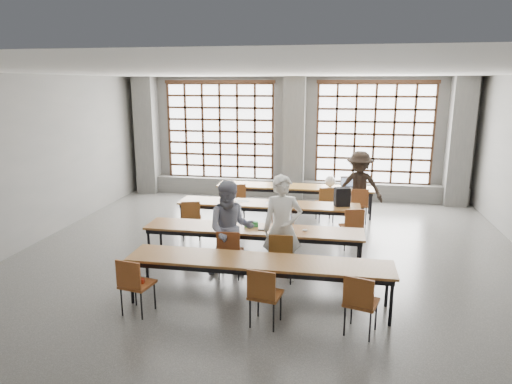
# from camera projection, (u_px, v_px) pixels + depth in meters

# --- Properties ---
(floor) EXTENTS (11.00, 11.00, 0.00)m
(floor) POSITION_uv_depth(u_px,v_px,m) (265.00, 264.00, 8.55)
(floor) COLOR #4D4D4B
(floor) RESTS_ON ground
(ceiling) EXTENTS (11.00, 11.00, 0.00)m
(ceiling) POSITION_uv_depth(u_px,v_px,m) (266.00, 72.00, 7.74)
(ceiling) COLOR silver
(ceiling) RESTS_ON floor
(wall_back) EXTENTS (10.00, 0.00, 10.00)m
(wall_back) POSITION_uv_depth(u_px,v_px,m) (295.00, 138.00, 13.41)
(wall_back) COLOR #62625F
(wall_back) RESTS_ON floor
(wall_front) EXTENTS (10.00, 0.00, 10.00)m
(wall_front) POSITION_uv_depth(u_px,v_px,m) (130.00, 337.00, 2.88)
(wall_front) COLOR #62625F
(wall_front) RESTS_ON floor
(wall_left) EXTENTS (0.00, 11.00, 11.00)m
(wall_left) POSITION_uv_depth(u_px,v_px,m) (16.00, 164.00, 9.01)
(wall_left) COLOR #62625F
(wall_left) RESTS_ON floor
(column_left) EXTENTS (0.60, 0.55, 3.50)m
(column_left) POSITION_uv_depth(u_px,v_px,m) (147.00, 136.00, 13.92)
(column_left) COLOR #575755
(column_left) RESTS_ON floor
(column_mid) EXTENTS (0.60, 0.55, 3.50)m
(column_mid) POSITION_uv_depth(u_px,v_px,m) (294.00, 139.00, 13.14)
(column_mid) COLOR #575755
(column_mid) RESTS_ON floor
(column_right) EXTENTS (0.60, 0.55, 3.50)m
(column_right) POSITION_uv_depth(u_px,v_px,m) (459.00, 142.00, 12.36)
(column_right) COLOR #575755
(column_right) RESTS_ON floor
(window_left) EXTENTS (3.32, 0.12, 3.00)m
(window_left) POSITION_uv_depth(u_px,v_px,m) (220.00, 131.00, 13.69)
(window_left) COLOR white
(window_left) RESTS_ON wall_back
(window_right) EXTENTS (3.32, 0.12, 3.00)m
(window_right) POSITION_uv_depth(u_px,v_px,m) (374.00, 134.00, 12.91)
(window_right) COLOR white
(window_right) RESTS_ON wall_back
(sill_ledge) EXTENTS (9.80, 0.35, 0.50)m
(sill_ledge) POSITION_uv_depth(u_px,v_px,m) (293.00, 189.00, 13.57)
(sill_ledge) COLOR #575755
(sill_ledge) RESTS_ON floor
(desk_row_a) EXTENTS (4.00, 0.70, 0.73)m
(desk_row_a) POSITION_uv_depth(u_px,v_px,m) (295.00, 188.00, 11.77)
(desk_row_a) COLOR brown
(desk_row_a) RESTS_ON floor
(desk_row_b) EXTENTS (4.00, 0.70, 0.73)m
(desk_row_b) POSITION_uv_depth(u_px,v_px,m) (268.00, 206.00, 10.09)
(desk_row_b) COLOR brown
(desk_row_b) RESTS_ON floor
(desk_row_c) EXTENTS (4.00, 0.70, 0.73)m
(desk_row_c) POSITION_uv_depth(u_px,v_px,m) (253.00, 231.00, 8.35)
(desk_row_c) COLOR brown
(desk_row_c) RESTS_ON floor
(desk_row_d) EXTENTS (4.00, 0.70, 0.73)m
(desk_row_d) POSITION_uv_depth(u_px,v_px,m) (258.00, 264.00, 6.85)
(desk_row_d) COLOR brown
(desk_row_d) RESTS_ON floor
(chair_back_left) EXTENTS (0.53, 0.53, 0.88)m
(chair_back_left) POSITION_uv_depth(u_px,v_px,m) (237.00, 197.00, 11.44)
(chair_back_left) COLOR brown
(chair_back_left) RESTS_ON floor
(chair_back_mid) EXTENTS (0.52, 0.52, 0.88)m
(chair_back_mid) POSITION_uv_depth(u_px,v_px,m) (326.00, 201.00, 11.06)
(chair_back_mid) COLOR brown
(chair_back_mid) RESTS_ON floor
(chair_back_right) EXTENTS (0.45, 0.46, 0.88)m
(chair_back_right) POSITION_uv_depth(u_px,v_px,m) (359.00, 202.00, 10.92)
(chair_back_right) COLOR brown
(chair_back_right) RESTS_ON floor
(chair_mid_left) EXTENTS (0.52, 0.52, 0.88)m
(chair_mid_left) POSITION_uv_depth(u_px,v_px,m) (191.00, 216.00, 9.79)
(chair_mid_left) COLOR brown
(chair_mid_left) RESTS_ON floor
(chair_mid_centre) EXTENTS (0.46, 0.46, 0.88)m
(chair_mid_centre) POSITION_uv_depth(u_px,v_px,m) (282.00, 221.00, 9.45)
(chair_mid_centre) COLOR brown
(chair_mid_centre) RESTS_ON floor
(chair_mid_right) EXTENTS (0.51, 0.52, 0.88)m
(chair_mid_right) POSITION_uv_depth(u_px,v_px,m) (352.00, 224.00, 9.21)
(chair_mid_right) COLOR brown
(chair_mid_right) RESTS_ON floor
(chair_front_left) EXTENTS (0.44, 0.45, 0.88)m
(chair_front_left) POSITION_uv_depth(u_px,v_px,m) (230.00, 249.00, 7.83)
(chair_front_left) COLOR brown
(chair_front_left) RESTS_ON floor
(chair_front_right) EXTENTS (0.43, 0.44, 0.88)m
(chair_front_right) POSITION_uv_depth(u_px,v_px,m) (281.00, 252.00, 7.68)
(chair_front_right) COLOR brown
(chair_front_right) RESTS_ON floor
(chair_near_left) EXTENTS (0.49, 0.49, 0.88)m
(chair_near_left) POSITION_uv_depth(u_px,v_px,m) (134.00, 281.00, 6.57)
(chair_near_left) COLOR brown
(chair_near_left) RESTS_ON floor
(chair_near_mid) EXTENTS (0.48, 0.49, 0.88)m
(chair_near_mid) POSITION_uv_depth(u_px,v_px,m) (264.00, 291.00, 6.24)
(chair_near_mid) COLOR brown
(chair_near_mid) RESTS_ON floor
(chair_near_right) EXTENTS (0.52, 0.53, 0.88)m
(chair_near_right) POSITION_uv_depth(u_px,v_px,m) (360.00, 299.00, 6.02)
(chair_near_right) COLOR brown
(chair_near_right) RESTS_ON floor
(student_male) EXTENTS (0.74, 0.56, 1.83)m
(student_male) POSITION_uv_depth(u_px,v_px,m) (282.00, 228.00, 7.71)
(student_male) COLOR white
(student_male) RESTS_ON floor
(student_female) EXTENTS (0.95, 0.81, 1.71)m
(student_female) POSITION_uv_depth(u_px,v_px,m) (231.00, 229.00, 7.88)
(student_female) COLOR #182048
(student_female) RESTS_ON floor
(student_back) EXTENTS (1.22, 0.84, 1.74)m
(student_back) POSITION_uv_depth(u_px,v_px,m) (359.00, 187.00, 10.97)
(student_back) COLOR black
(student_back) RESTS_ON floor
(laptop_front) EXTENTS (0.42, 0.38, 0.26)m
(laptop_front) POSITION_uv_depth(u_px,v_px,m) (283.00, 225.00, 8.34)
(laptop_front) COLOR #AAABAF
(laptop_front) RESTS_ON desk_row_c
(laptop_back) EXTENTS (0.38, 0.32, 0.26)m
(laptop_back) POSITION_uv_depth(u_px,v_px,m) (348.00, 185.00, 11.61)
(laptop_back) COLOR #BBBBC0
(laptop_back) RESTS_ON desk_row_a
(mouse) EXTENTS (0.11, 0.08, 0.04)m
(mouse) POSITION_uv_depth(u_px,v_px,m) (305.00, 230.00, 8.15)
(mouse) COLOR white
(mouse) RESTS_ON desk_row_c
(green_box) EXTENTS (0.27, 0.15, 0.09)m
(green_box) POSITION_uv_depth(u_px,v_px,m) (251.00, 224.00, 8.41)
(green_box) COLOR green
(green_box) RESTS_ON desk_row_c
(phone) EXTENTS (0.13, 0.07, 0.01)m
(phone) POSITION_uv_depth(u_px,v_px,m) (262.00, 230.00, 8.21)
(phone) COLOR black
(phone) RESTS_ON desk_row_c
(paper_sheet_a) EXTENTS (0.36, 0.31, 0.00)m
(paper_sheet_a) POSITION_uv_depth(u_px,v_px,m) (242.00, 201.00, 10.23)
(paper_sheet_a) COLOR silver
(paper_sheet_a) RESTS_ON desk_row_b
(paper_sheet_c) EXTENTS (0.30, 0.21, 0.00)m
(paper_sheet_c) POSITION_uv_depth(u_px,v_px,m) (273.00, 203.00, 10.06)
(paper_sheet_c) COLOR white
(paper_sheet_c) RESTS_ON desk_row_b
(backpack) EXTENTS (0.36, 0.28, 0.40)m
(backpack) POSITION_uv_depth(u_px,v_px,m) (342.00, 197.00, 9.80)
(backpack) COLOR black
(backpack) RESTS_ON desk_row_b
(plastic_bag) EXTENTS (0.27, 0.22, 0.29)m
(plastic_bag) POSITION_uv_depth(u_px,v_px,m) (330.00, 181.00, 11.61)
(plastic_bag) COLOR white
(plastic_bag) RESTS_ON desk_row_a
(red_pouch) EXTENTS (0.21, 0.11, 0.06)m
(red_pouch) POSITION_uv_depth(u_px,v_px,m) (137.00, 281.00, 6.65)
(red_pouch) COLOR maroon
(red_pouch) RESTS_ON chair_near_left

